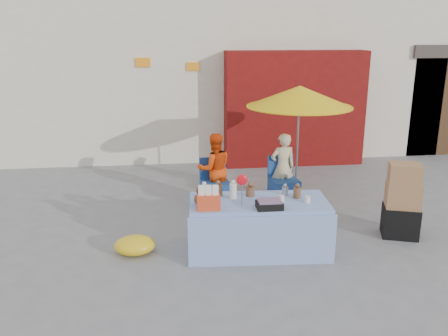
{
  "coord_description": "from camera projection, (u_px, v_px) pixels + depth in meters",
  "views": [
    {
      "loc": [
        -0.72,
        -6.33,
        3.05
      ],
      "look_at": [
        0.13,
        0.6,
        1.0
      ],
      "focal_mm": 38.0,
      "sensor_mm": 36.0,
      "label": 1
    }
  ],
  "objects": [
    {
      "name": "vendor_beige",
      "position": [
        283.0,
        167.0,
        8.63
      ],
      "size": [
        0.5,
        0.36,
        1.27
      ],
      "primitive_type": "imported",
      "rotation": [
        0.0,
        0.0,
        3.28
      ],
      "color": "beige",
      "rests_on": "ground"
    },
    {
      "name": "backdrop",
      "position": [
        208.0,
        27.0,
        13.32
      ],
      "size": [
        14.0,
        8.0,
        7.8
      ],
      "color": "silver",
      "rests_on": "ground"
    },
    {
      "name": "umbrella",
      "position": [
        300.0,
        97.0,
        8.46
      ],
      "size": [
        1.9,
        1.9,
        2.09
      ],
      "color": "gray",
      "rests_on": "ground"
    },
    {
      "name": "tarp_bundle",
      "position": [
        135.0,
        245.0,
        6.66
      ],
      "size": [
        0.63,
        0.53,
        0.26
      ],
      "primitive_type": "ellipsoid",
      "rotation": [
        0.0,
        0.0,
        -0.13
      ],
      "color": "yellow",
      "rests_on": "ground"
    },
    {
      "name": "chair_left",
      "position": [
        215.0,
        192.0,
        8.46
      ],
      "size": [
        0.54,
        0.53,
        0.85
      ],
      "rotation": [
        0.0,
        0.0,
        0.14
      ],
      "color": "navy",
      "rests_on": "ground"
    },
    {
      "name": "market_table",
      "position": [
        258.0,
        225.0,
        6.69
      ],
      "size": [
        2.03,
        1.05,
        1.19
      ],
      "rotation": [
        0.0,
        0.0,
        -0.07
      ],
      "color": "#7D99C8",
      "rests_on": "ground"
    },
    {
      "name": "box_stack",
      "position": [
        402.0,
        203.0,
        7.13
      ],
      "size": [
        0.63,
        0.57,
        1.16
      ],
      "rotation": [
        0.0,
        0.0,
        -0.32
      ],
      "color": "black",
      "rests_on": "ground"
    },
    {
      "name": "vendor_orange",
      "position": [
        215.0,
        169.0,
        8.48
      ],
      "size": [
        0.69,
        0.57,
        1.3
      ],
      "primitive_type": "imported",
      "rotation": [
        0.0,
        0.0,
        3.28
      ],
      "color": "#E5420C",
      "rests_on": "ground"
    },
    {
      "name": "chair_right",
      "position": [
        284.0,
        189.0,
        8.61
      ],
      "size": [
        0.54,
        0.53,
        0.85
      ],
      "rotation": [
        0.0,
        0.0,
        0.14
      ],
      "color": "navy",
      "rests_on": "ground"
    },
    {
      "name": "ground",
      "position": [
        220.0,
        245.0,
        6.98
      ],
      "size": [
        80.0,
        80.0,
        0.0
      ],
      "primitive_type": "plane",
      "color": "slate",
      "rests_on": "ground"
    }
  ]
}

